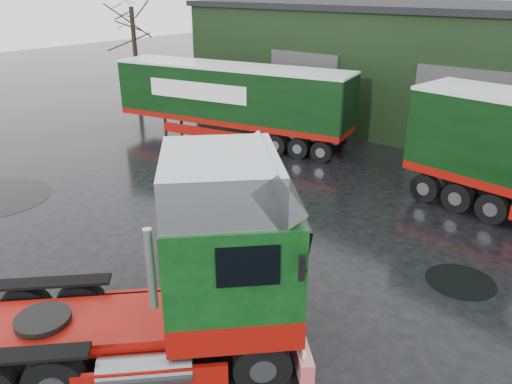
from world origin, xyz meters
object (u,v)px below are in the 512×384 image
hero_tractor (127,265)px  trailer_left (231,104)px  tree_back_a (425,19)px  tree_left (134,37)px  warehouse (500,70)px

hero_tractor → trailer_left: size_ratio=0.60×
hero_tractor → tree_back_a: bearing=147.4°
tree_back_a → tree_left: bearing=-121.4°
hero_tractor → tree_left: bearing=-174.4°
hero_tractor → tree_left: size_ratio=0.85×
warehouse → tree_back_a: (-8.00, 10.00, 1.59)m
tree_back_a → warehouse: bearing=-51.3°
tree_left → trailer_left: bearing=-11.9°
hero_tractor → tree_left: (-18.16, 14.99, 2.01)m
tree_left → warehouse: bearing=22.8°
trailer_left → tree_back_a: tree_back_a is taller
hero_tractor → tree_back_a: tree_back_a is taller
warehouse → tree_left: tree_left is taller
hero_tractor → warehouse: bearing=133.0°
hero_tractor → trailer_left: bearing=168.8°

